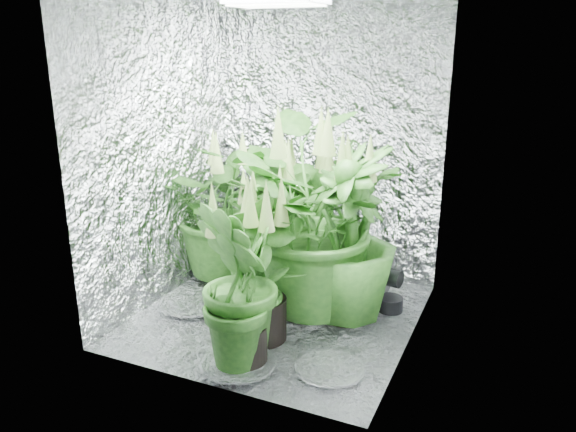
# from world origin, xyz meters

# --- Properties ---
(ground) EXTENTS (1.60, 1.60, 0.00)m
(ground) POSITION_xyz_m (0.00, 0.00, 0.00)
(ground) COLOR white
(ground) RESTS_ON ground
(walls) EXTENTS (1.62, 1.62, 2.00)m
(walls) POSITION_xyz_m (0.00, 0.00, 1.00)
(walls) COLOR white
(walls) RESTS_ON ground
(plant_a) EXTENTS (1.03, 1.03, 1.05)m
(plant_a) POSITION_xyz_m (-0.58, 0.39, 0.50)
(plant_a) COLOR black
(plant_a) RESTS_ON ground
(plant_b) EXTENTS (0.67, 0.67, 1.02)m
(plant_b) POSITION_xyz_m (-0.16, 0.41, 0.47)
(plant_b) COLOR black
(plant_b) RESTS_ON ground
(plant_c) EXTENTS (0.65, 0.65, 1.02)m
(plant_c) POSITION_xyz_m (0.09, 0.64, 0.47)
(plant_c) COLOR black
(plant_c) RESTS_ON ground
(plant_d) EXTENTS (0.56, 0.56, 0.89)m
(plant_d) POSITION_xyz_m (-0.17, 0.12, 0.40)
(plant_d) COLOR black
(plant_d) RESTS_ON ground
(plant_e) EXTENTS (1.24, 1.24, 1.27)m
(plant_e) POSITION_xyz_m (0.12, 0.10, 0.61)
(plant_e) COLOR black
(plant_e) RESTS_ON ground
(plant_f) EXTENTS (0.63, 0.63, 0.94)m
(plant_f) POSITION_xyz_m (0.03, -0.28, 0.42)
(plant_f) COLOR black
(plant_f) RESTS_ON ground
(plant_g) EXTENTS (0.67, 0.67, 0.97)m
(plant_g) POSITION_xyz_m (0.07, -0.58, 0.44)
(plant_g) COLOR black
(plant_g) RESTS_ON ground
(plant_h) EXTENTS (0.81, 0.81, 1.13)m
(plant_h) POSITION_xyz_m (0.39, 0.15, 0.52)
(plant_h) COLOR black
(plant_h) RESTS_ON ground
(circulation_fan) EXTENTS (0.18, 0.34, 0.39)m
(circulation_fan) POSITION_xyz_m (0.58, 0.35, 0.17)
(circulation_fan) COLOR black
(circulation_fan) RESTS_ON ground
(plant_label) EXTENTS (0.06, 0.05, 0.09)m
(plant_label) POSITION_xyz_m (0.12, -0.61, 0.30)
(plant_label) COLOR white
(plant_label) RESTS_ON plant_g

